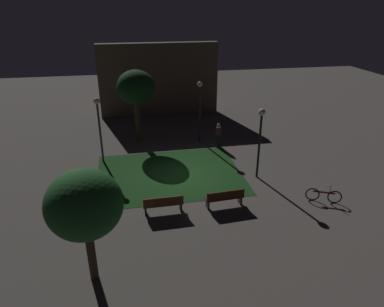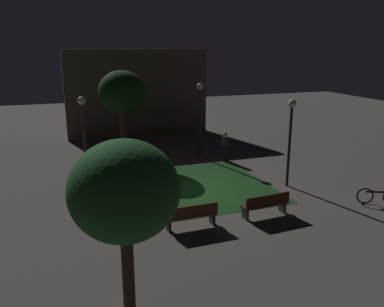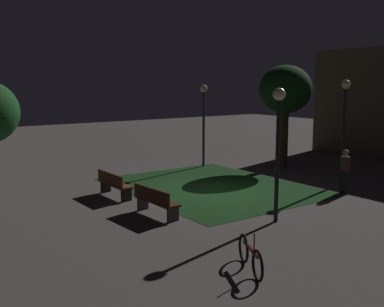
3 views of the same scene
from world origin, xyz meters
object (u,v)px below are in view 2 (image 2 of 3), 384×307
at_px(tree_tall_center, 122,93).
at_px(lamp_post_path_center, 200,107).
at_px(bicycle, 378,196).
at_px(tree_back_right, 124,192).
at_px(pedestrian, 225,146).
at_px(bench_front_right, 266,204).
at_px(lamp_post_near_wall, 83,123).
at_px(lamp_post_plaza_east, 291,127).
at_px(bench_back_row, 192,215).

distance_m(tree_tall_center, lamp_post_path_center, 4.21).
height_order(tree_tall_center, bicycle, tree_tall_center).
bearing_deg(tree_back_right, pedestrian, 55.82).
height_order(bench_front_right, lamp_post_near_wall, lamp_post_near_wall).
height_order(lamp_post_plaza_east, pedestrian, lamp_post_plaza_east).
distance_m(bench_back_row, bicycle, 7.60).
bearing_deg(lamp_post_path_center, lamp_post_plaza_east, -70.68).
distance_m(bench_front_right, lamp_post_plaza_east, 4.22).
height_order(bench_front_right, tree_tall_center, tree_tall_center).
height_order(tree_back_right, tree_tall_center, tree_tall_center).
height_order(tree_back_right, lamp_post_plaza_east, tree_back_right).
relative_size(lamp_post_plaza_east, pedestrian, 2.39).
bearing_deg(tree_tall_center, bench_back_row, -86.11).
bearing_deg(bench_back_row, lamp_post_path_center, 67.62).
relative_size(lamp_post_plaza_east, bicycle, 2.52).
bearing_deg(tree_back_right, tree_tall_center, 80.31).
bearing_deg(lamp_post_near_wall, bench_front_right, -46.83).
distance_m(tree_back_right, bicycle, 11.15).
bearing_deg(bicycle, pedestrian, 112.91).
relative_size(lamp_post_path_center, pedestrian, 2.55).
bearing_deg(tree_tall_center, pedestrian, -23.08).
relative_size(tree_tall_center, lamp_post_path_center, 1.17).
distance_m(lamp_post_path_center, bicycle, 9.99).
bearing_deg(pedestrian, lamp_post_path_center, 130.45).
xyz_separation_m(tree_tall_center, lamp_post_path_center, (4.02, -0.96, -0.78)).
height_order(lamp_post_path_center, pedestrian, lamp_post_path_center).
relative_size(tree_tall_center, pedestrian, 2.99).
xyz_separation_m(bench_back_row, bench_front_right, (2.85, 0.00, 0.00)).
bearing_deg(bench_back_row, bicycle, -3.57).
relative_size(tree_back_right, lamp_post_path_center, 1.00).
xyz_separation_m(tree_tall_center, bicycle, (8.21, -9.68, -3.27)).
xyz_separation_m(tree_back_right, lamp_post_near_wall, (-0.10, 9.70, -0.24)).
xyz_separation_m(lamp_post_near_wall, pedestrian, (7.31, 0.92, -1.85)).
relative_size(bench_front_right, lamp_post_plaza_east, 0.47).
xyz_separation_m(tree_back_right, lamp_post_plaza_east, (8.20, 6.10, -0.27)).
xyz_separation_m(bench_back_row, pedestrian, (4.40, 7.06, 0.37)).
xyz_separation_m(tree_tall_center, pedestrian, (5.03, -2.14, -2.76)).
xyz_separation_m(lamp_post_path_center, bicycle, (4.19, -8.72, -2.48)).
xyz_separation_m(bench_front_right, tree_back_right, (-5.66, -3.55, 2.46)).
bearing_deg(lamp_post_near_wall, tree_tall_center, 53.28).
height_order(lamp_post_plaza_east, lamp_post_path_center, lamp_post_path_center).
bearing_deg(bench_front_right, tree_tall_center, 110.69).
relative_size(lamp_post_path_center, lamp_post_near_wall, 1.05).
bearing_deg(bench_front_right, bicycle, -5.71).
xyz_separation_m(lamp_post_plaza_east, lamp_post_near_wall, (-8.30, 3.60, 0.02)).
height_order(bench_back_row, lamp_post_path_center, lamp_post_path_center).
xyz_separation_m(bench_front_right, lamp_post_plaza_east, (2.54, 2.54, 2.20)).
distance_m(tree_back_right, lamp_post_plaza_east, 10.22).
distance_m(lamp_post_plaza_east, lamp_post_near_wall, 9.05).
relative_size(bench_front_right, tree_tall_center, 0.38).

